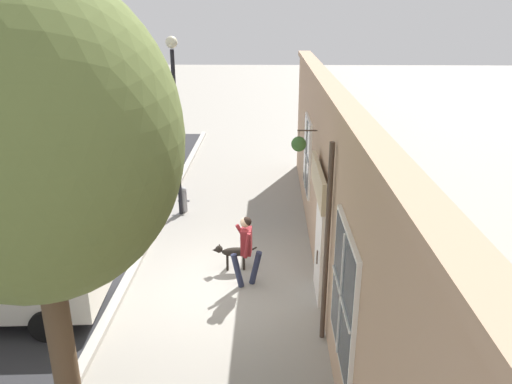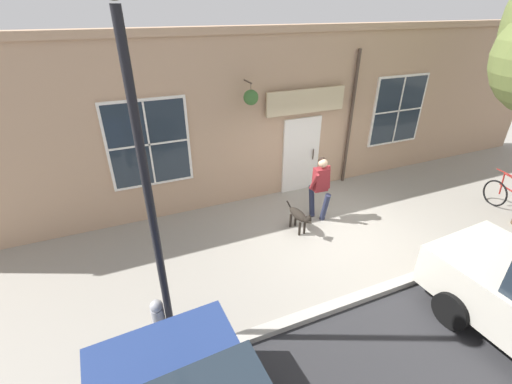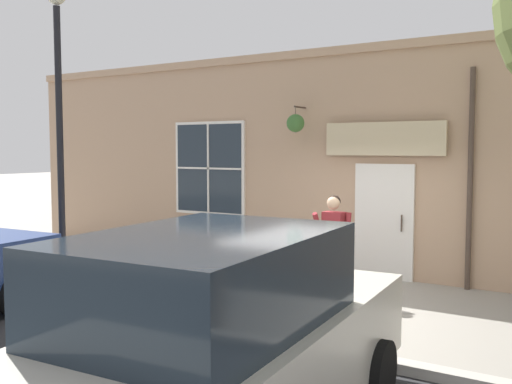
# 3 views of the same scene
# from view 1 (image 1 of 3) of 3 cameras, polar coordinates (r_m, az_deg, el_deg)

# --- Properties ---
(ground_plane) EXTENTS (90.00, 90.00, 0.00)m
(ground_plane) POSITION_cam_1_polar(r_m,az_deg,el_deg) (11.09, -4.51, -10.82)
(ground_plane) COLOR gray
(storefront_facade) EXTENTS (0.95, 18.00, 4.29)m
(storefront_facade) POSITION_cam_1_polar(r_m,az_deg,el_deg) (10.17, 8.38, -0.45)
(storefront_facade) COLOR tan
(storefront_facade) RESTS_ON ground_plane
(pedestrian_walking) EXTENTS (0.68, 0.57, 1.63)m
(pedestrian_walking) POSITION_cam_1_polar(r_m,az_deg,el_deg) (10.69, -1.13, -6.11)
(pedestrian_walking) COLOR #282D47
(pedestrian_walking) RESTS_ON ground_plane
(dog_on_leash) EXTENTS (1.04, 0.28, 0.63)m
(dog_on_leash) POSITION_cam_1_polar(r_m,az_deg,el_deg) (11.60, -2.65, -6.92)
(dog_on_leash) COLOR black
(dog_on_leash) RESTS_ON ground_plane
(street_tree_by_curb) EXTENTS (3.41, 3.23, 6.27)m
(street_tree_by_curb) POSITION_cam_1_polar(r_m,az_deg,el_deg) (6.11, -23.40, 4.51)
(street_tree_by_curb) COLOR brown
(street_tree_by_curb) RESTS_ON ground_plane
(parked_car_nearest_curb) EXTENTS (4.39, 2.13, 1.75)m
(parked_car_nearest_curb) POSITION_cam_1_polar(r_m,az_deg,el_deg) (15.46, -18.98, 0.93)
(parked_car_nearest_curb) COLOR navy
(parked_car_nearest_curb) RESTS_ON ground_plane
(street_lamp) EXTENTS (0.32, 0.32, 5.03)m
(street_lamp) POSITION_cam_1_polar(r_m,az_deg,el_deg) (14.02, -9.25, 9.99)
(street_lamp) COLOR black
(street_lamp) RESTS_ON ground_plane
(fire_hydrant) EXTENTS (0.34, 0.20, 0.77)m
(fire_hydrant) POSITION_cam_1_polar(r_m,az_deg,el_deg) (14.93, -8.27, -0.80)
(fire_hydrant) COLOR #99999E
(fire_hydrant) RESTS_ON ground_plane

